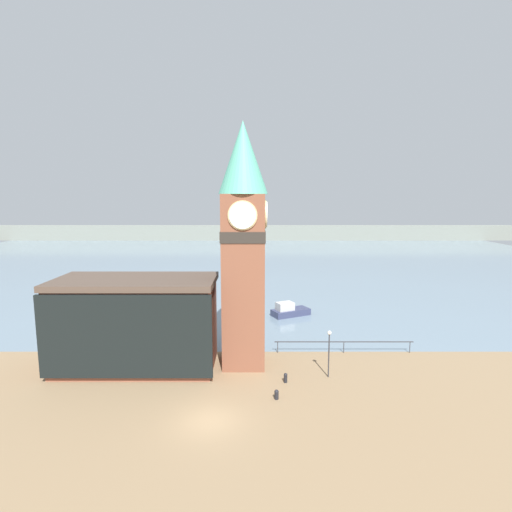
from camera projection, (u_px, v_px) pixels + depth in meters
name	position (u px, v px, depth m)	size (l,w,h in m)	color
ground_plane	(210.00, 421.00, 25.62)	(160.00, 160.00, 0.00)	#846B4C
water	(244.00, 257.00, 96.54)	(160.00, 120.00, 0.00)	slate
far_shoreline	(248.00, 233.00, 135.76)	(180.00, 3.00, 5.00)	gray
pier_railing	(344.00, 343.00, 36.76)	(12.82, 0.08, 1.09)	#333338
clock_tower	(244.00, 240.00, 32.91)	(4.02, 4.02, 20.30)	brown
pier_building	(137.00, 323.00, 33.30)	(13.33, 6.35, 7.62)	brown
boat_near	(290.00, 311.00, 48.51)	(5.00, 3.80, 1.72)	#333856
mooring_bollard_near	(286.00, 377.00, 30.90)	(0.28, 0.28, 0.76)	black
mooring_bollard_far	(277.00, 394.00, 28.34)	(0.32, 0.32, 0.71)	black
lamp_post	(330.00, 345.00, 31.53)	(0.32, 0.32, 3.84)	#2D2D33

